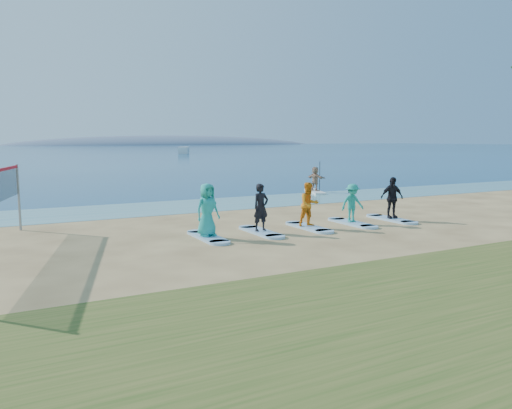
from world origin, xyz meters
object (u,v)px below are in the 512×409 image
student_3 (352,203)px  surfboard_4 (391,219)px  paddleboard (315,192)px  student_0 (207,210)px  surfboard_0 (208,237)px  surfboard_2 (309,227)px  student_4 (392,198)px  surfboard_1 (261,232)px  paddleboarder (315,179)px  student_1 (261,207)px  surfboard_3 (352,223)px  student_2 (309,204)px  boat_offshore_b (184,154)px

student_3 → surfboard_4: student_3 is taller
paddleboard → student_0: (-11.93, -10.77, 0.95)m
surfboard_0 → surfboard_2: 4.21m
student_4 → surfboard_1: bearing=-167.9°
paddleboarder → student_1: size_ratio=0.90×
surfboard_3 → student_4: bearing=0.0°
student_2 → student_1: bearing=-176.1°
student_1 → surfboard_3: (4.21, 0.00, -0.91)m
boat_offshore_b → student_1: student_1 is taller
surfboard_4 → surfboard_1: bearing=180.0°
paddleboarder → surfboard_3: size_ratio=0.71×
student_0 → surfboard_4: size_ratio=0.83×
surfboard_4 → student_2: bearing=180.0°
boat_offshore_b → surfboard_1: bearing=-84.1°
student_4 → surfboard_4: bearing=0.0°
student_0 → surfboard_2: (4.21, 0.00, -0.96)m
surfboard_0 → surfboard_2: (4.21, 0.00, 0.00)m
surfboard_1 → student_1: (0.00, 0.00, 0.91)m
student_3 → student_4: 2.11m
student_0 → surfboard_4: student_0 is taller
paddleboarder → student_3: size_ratio=1.00×
boat_offshore_b → student_0: size_ratio=3.46×
student_4 → surfboard_2: bearing=-167.9°
boat_offshore_b → surfboard_1: boat_offshore_b is taller
boat_offshore_b → student_4: student_4 is taller
boat_offshore_b → student_4: (-25.99, -98.53, 0.97)m
student_0 → paddleboard: bearing=29.1°
paddleboard → boat_offshore_b: size_ratio=0.47×
paddleboarder → surfboard_3: bearing=140.6°
paddleboard → student_0: size_ratio=1.63×
surfboard_1 → student_4: bearing=0.0°
paddleboarder → student_0: bearing=120.2°
paddleboarder → surfboard_1: 14.60m
paddleboarder → student_1: student_1 is taller
student_4 → surfboard_3: bearing=-167.9°
paddleboard → surfboard_2: paddleboard is taller
boat_offshore_b → surfboard_3: bearing=-81.9°
student_3 → paddleboard: bearing=67.8°
surfboard_0 → student_4: (8.43, 0.00, 0.92)m
paddleboard → student_2: bearing=-105.9°
paddleboard → student_1: size_ratio=1.73×
surfboard_0 → student_3: 6.37m
paddleboard → surfboard_3: (-5.61, -10.77, -0.01)m
paddleboard → surfboard_2: (-7.72, -10.77, -0.01)m
surfboard_2 → student_3: bearing=0.0°
surfboard_0 → surfboard_3: same height
surfboard_1 → student_3: student_3 is taller
surfboard_2 → student_3: student_3 is taller
surfboard_0 → paddleboarder: bearing=42.1°
student_0 → student_1: 2.11m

